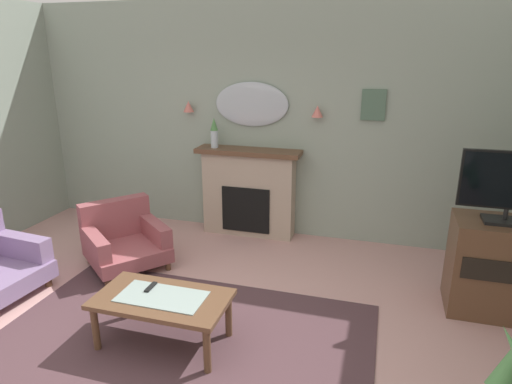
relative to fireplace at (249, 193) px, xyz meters
The scene contains 14 objects.
floor 2.86m from the fireplace, 87.00° to the right, with size 7.31×6.92×0.10m, color #C6938E.
wall_back 0.96m from the fireplace, 56.58° to the left, with size 7.31×0.10×2.98m, color #93A393.
patterned_rug 2.65m from the fireplace, 86.77° to the right, with size 3.20×2.40×0.01m, color #4C3338.
fireplace is the anchor object (origin of this frame).
mantel_vase_centre 0.91m from the fireplace, behind, with size 0.10×0.10×0.38m.
wall_mirror 1.15m from the fireplace, 90.00° to the left, with size 0.96×0.06×0.56m, color #B2BCC6.
wall_sconce_left 1.38m from the fireplace, behind, with size 0.14×0.14×0.14m, color #D17066.
wall_sconce_right 1.38m from the fireplace, ahead, with size 0.14×0.14×0.14m, color #D17066.
framed_picture 1.91m from the fireplace, ahead, with size 0.28×0.03×0.36m, color #4C6B56.
coffee_table 2.47m from the fireplace, 89.48° to the right, with size 1.10×0.60×0.45m.
tv_remote 2.38m from the fireplace, 93.13° to the right, with size 0.04×0.16×0.02m, color black.
armchair_by_coffee_table 1.70m from the fireplace, 131.54° to the right, with size 1.14×1.14×0.71m.
tv_cabinet 2.98m from the fireplace, 22.35° to the right, with size 0.80×0.57×0.90m.
tv_flatscreen 3.06m from the fireplace, 22.72° to the right, with size 0.84×0.24×0.65m.
Camera 1 is at (1.52, -2.53, 2.37)m, focal length 31.25 mm.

